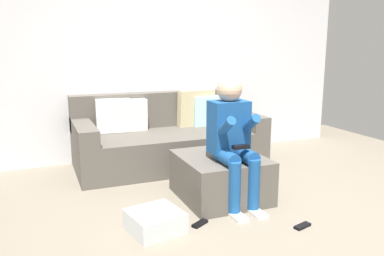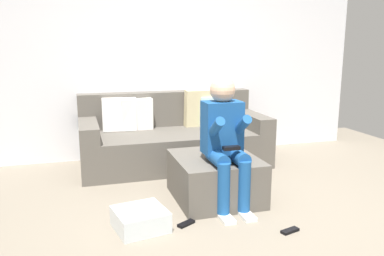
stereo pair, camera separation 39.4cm
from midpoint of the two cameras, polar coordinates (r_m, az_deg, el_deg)
name	(u,v)px [view 1 (the left image)]	position (r m, az deg, el deg)	size (l,w,h in m)	color
ground_plane	(273,231)	(3.10, 7.99, -14.68)	(6.28, 6.28, 0.00)	slate
wall_back	(168,56)	(5.02, -5.75, 10.37)	(4.83, 0.10, 2.51)	silver
couch_sectional	(168,138)	(4.65, -5.94, -1.51)	(2.12, 0.96, 0.86)	#59544C
ottoman	(220,177)	(3.63, 1.02, -7.13)	(0.72, 0.79, 0.40)	#59544C
person_seated	(233,135)	(3.36, 2.58, -1.04)	(0.33, 0.57, 1.12)	#194C8C
storage_bin	(155,221)	(3.09, -9.13, -13.23)	(0.37, 0.37, 0.15)	silver
remote_near_ottoman	(302,226)	(3.20, 12.24, -13.76)	(0.15, 0.05, 0.02)	black
remote_by_storage_bin	(200,224)	(3.17, -2.50, -13.73)	(0.15, 0.05, 0.02)	black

